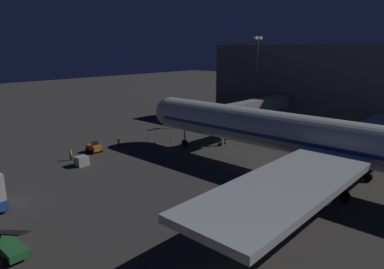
# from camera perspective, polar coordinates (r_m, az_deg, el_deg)

# --- Properties ---
(ground_plane) EXTENTS (320.00, 320.00, 0.00)m
(ground_plane) POSITION_cam_1_polar(r_m,az_deg,el_deg) (52.49, 12.83, -5.44)
(ground_plane) COLOR #383533
(airliner_at_gate) EXTENTS (55.38, 65.15, 18.77)m
(airliner_at_gate) POSITION_cam_1_polar(r_m,az_deg,el_deg) (47.40, 22.56, -1.19)
(airliner_at_gate) COLOR silver
(airliner_at_gate) RESTS_ON ground_plane
(jet_bridge) EXTENTS (25.01, 3.40, 7.30)m
(jet_bridge) POSITION_cam_1_polar(r_m,az_deg,el_deg) (68.64, 9.16, 4.28)
(jet_bridge) COLOR #9E9E99
(jet_bridge) RESTS_ON ground_plane
(apron_floodlight_mast) EXTENTS (2.90, 0.50, 19.49)m
(apron_floodlight_mast) POSITION_cam_1_polar(r_m,az_deg,el_deg) (81.56, 10.46, 9.60)
(apron_floodlight_mast) COLOR #59595E
(apron_floodlight_mast) RESTS_ON ground_plane
(belt_loader) EXTENTS (1.96, 8.43, 3.55)m
(belt_loader) POSITION_cam_1_polar(r_m,az_deg,el_deg) (35.04, -27.81, -15.51)
(belt_loader) COLOR #287038
(belt_loader) RESTS_ON ground_plane
(baggage_tug_lead) EXTENTS (1.86, 2.44, 1.95)m
(baggage_tug_lead) POSITION_cam_1_polar(r_m,az_deg,el_deg) (61.09, -15.68, -2.08)
(baggage_tug_lead) COLOR orange
(baggage_tug_lead) RESTS_ON ground_plane
(baggage_container_near_belt) EXTENTS (1.74, 1.61, 1.43)m
(baggage_container_near_belt) POSITION_cam_1_polar(r_m,az_deg,el_deg) (54.83, -17.55, -4.12)
(baggage_container_near_belt) COLOR #B7BABF
(baggage_container_near_belt) RESTS_ON ground_plane
(ground_crew_under_port_wing) EXTENTS (0.40, 0.40, 1.74)m
(ground_crew_under_port_wing) POSITION_cam_1_polar(r_m,az_deg,el_deg) (57.81, -19.14, -3.07)
(ground_crew_under_port_wing) COLOR black
(ground_crew_under_port_wing) RESTS_ON ground_plane
(ground_crew_by_tug) EXTENTS (0.40, 0.40, 1.79)m
(ground_crew_by_tug) POSITION_cam_1_polar(r_m,az_deg,el_deg) (63.12, -11.88, -1.15)
(ground_crew_by_tug) COLOR black
(ground_crew_by_tug) RESTS_ON ground_plane
(traffic_cone_nose_port) EXTENTS (0.36, 0.36, 0.55)m
(traffic_cone_nose_port) POSITION_cam_1_polar(r_m,az_deg,el_deg) (67.59, -3.29, -0.48)
(traffic_cone_nose_port) COLOR orange
(traffic_cone_nose_port) RESTS_ON ground_plane
(traffic_cone_nose_starboard) EXTENTS (0.36, 0.36, 0.55)m
(traffic_cone_nose_starboard) POSITION_cam_1_polar(r_m,az_deg,el_deg) (64.71, -6.08, -1.20)
(traffic_cone_nose_starboard) COLOR orange
(traffic_cone_nose_starboard) RESTS_ON ground_plane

